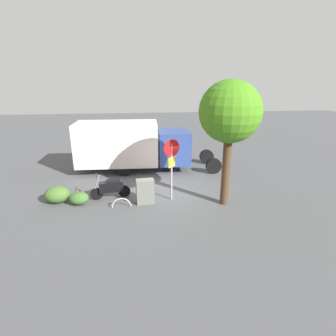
# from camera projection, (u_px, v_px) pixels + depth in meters

# --- Properties ---
(ground_plane) EXTENTS (60.00, 60.00, 0.00)m
(ground_plane) POSITION_uv_depth(u_px,v_px,m) (166.00, 191.00, 13.34)
(ground_plane) COLOR #4D4D50
(box_truck_near) EXTENTS (8.37, 2.42, 2.88)m
(box_truck_near) POSITION_uv_depth(u_px,v_px,m) (134.00, 144.00, 15.81)
(box_truck_near) COLOR black
(box_truck_near) RESTS_ON ground
(motorcycle) EXTENTS (1.81, 0.60, 1.20)m
(motorcycle) POSITION_uv_depth(u_px,v_px,m) (111.00, 188.00, 12.40)
(motorcycle) COLOR black
(motorcycle) RESTS_ON ground
(stop_sign) EXTENTS (0.71, 0.33, 2.81)m
(stop_sign) POSITION_uv_depth(u_px,v_px,m) (172.00, 161.00, 11.81)
(stop_sign) COLOR #9E9EA3
(stop_sign) RESTS_ON ground
(street_tree) EXTENTS (2.52, 2.52, 5.29)m
(street_tree) POSITION_uv_depth(u_px,v_px,m) (230.00, 113.00, 10.76)
(street_tree) COLOR #47301E
(street_tree) RESTS_ON ground
(utility_cabinet) EXTENTS (0.81, 0.52, 1.11)m
(utility_cabinet) POSITION_uv_depth(u_px,v_px,m) (145.00, 191.00, 11.90)
(utility_cabinet) COLOR slate
(utility_cabinet) RESTS_ON ground
(bike_rack_hoop) EXTENTS (0.85, 0.10, 0.85)m
(bike_rack_hoop) POSITION_uv_depth(u_px,v_px,m) (122.00, 207.00, 11.69)
(bike_rack_hoop) COLOR #B7B7BC
(bike_rack_hoop) RESTS_ON ground
(shrub_near_sign) EXTENTS (1.10, 0.90, 0.75)m
(shrub_near_sign) POSITION_uv_depth(u_px,v_px,m) (57.00, 194.00, 12.03)
(shrub_near_sign) COLOR #43672A
(shrub_near_sign) RESTS_ON ground
(shrub_mid_verge) EXTENTS (0.83, 0.68, 0.57)m
(shrub_mid_verge) POSITION_uv_depth(u_px,v_px,m) (79.00, 198.00, 11.87)
(shrub_mid_verge) COLOR #3C642A
(shrub_mid_verge) RESTS_ON ground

